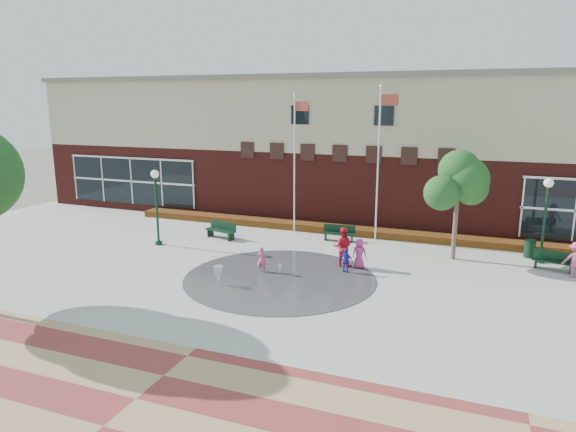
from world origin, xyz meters
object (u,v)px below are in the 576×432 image
(flagpole_left, at_px, (295,157))
(child_splash, at_px, (262,260))
(flagpole_right, at_px, (379,156))
(trash_can, at_px, (530,249))
(bench_left, at_px, (221,233))

(flagpole_left, xyz_separation_m, child_splash, (1.18, -7.51, -3.87))
(flagpole_left, distance_m, flagpole_right, 4.89)
(trash_can, height_order, child_splash, child_splash)
(bench_left, relative_size, trash_can, 2.16)
(trash_can, distance_m, child_splash, 13.35)
(flagpole_right, bearing_deg, child_splash, -115.98)
(flagpole_right, distance_m, child_splash, 9.27)
(flagpole_right, bearing_deg, flagpole_left, 179.68)
(flagpole_left, relative_size, trash_can, 8.73)
(bench_left, distance_m, trash_can, 16.17)
(bench_left, relative_size, child_splash, 1.66)
(child_splash, bearing_deg, bench_left, -53.07)
(flagpole_left, bearing_deg, trash_can, 3.73)
(trash_can, bearing_deg, flagpole_left, 176.87)
(flagpole_left, distance_m, child_splash, 8.52)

